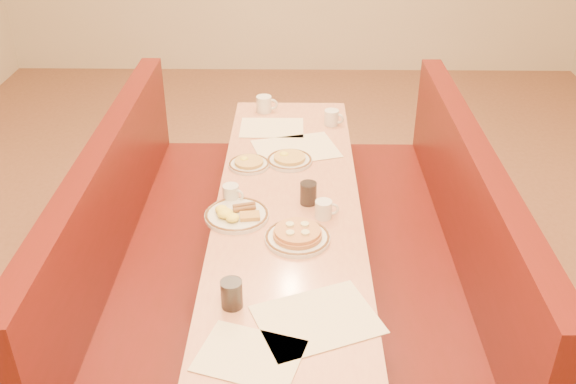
{
  "coord_description": "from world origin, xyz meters",
  "views": [
    {
      "loc": [
        0.04,
        -2.68,
        2.38
      ],
      "look_at": [
        0.0,
        -0.08,
        0.85
      ],
      "focal_mm": 40.0,
      "sensor_mm": 36.0,
      "label": 1
    }
  ],
  "objects_px": {
    "booth_left": "(148,264)",
    "diner_table": "(288,263)",
    "pancake_plate": "(297,236)",
    "soda_tumbler_near": "(232,294)",
    "coffee_mug_c": "(332,117)",
    "eggs_plate": "(236,214)",
    "coffee_mug_a": "(324,209)",
    "coffee_mug_d": "(265,104)",
    "booth_right": "(429,266)",
    "soda_tumbler_mid": "(308,193)",
    "coffee_mug_b": "(231,193)"
  },
  "relations": [
    {
      "from": "pancake_plate",
      "to": "soda_tumbler_near",
      "type": "height_order",
      "value": "soda_tumbler_near"
    },
    {
      "from": "eggs_plate",
      "to": "coffee_mug_d",
      "type": "distance_m",
      "value": 1.26
    },
    {
      "from": "diner_table",
      "to": "eggs_plate",
      "type": "distance_m",
      "value": 0.49
    },
    {
      "from": "coffee_mug_d",
      "to": "soda_tumbler_near",
      "type": "relative_size",
      "value": 1.17
    },
    {
      "from": "eggs_plate",
      "to": "coffee_mug_a",
      "type": "height_order",
      "value": "coffee_mug_a"
    },
    {
      "from": "coffee_mug_c",
      "to": "coffee_mug_d",
      "type": "bearing_deg",
      "value": 177.97
    },
    {
      "from": "pancake_plate",
      "to": "coffee_mug_a",
      "type": "height_order",
      "value": "coffee_mug_a"
    },
    {
      "from": "soda_tumbler_near",
      "to": "coffee_mug_b",
      "type": "bearing_deg",
      "value": 95.28
    },
    {
      "from": "booth_left",
      "to": "coffee_mug_a",
      "type": "xyz_separation_m",
      "value": [
        0.9,
        -0.14,
        0.43
      ]
    },
    {
      "from": "booth_right",
      "to": "coffee_mug_a",
      "type": "relative_size",
      "value": 21.97
    },
    {
      "from": "booth_right",
      "to": "coffee_mug_d",
      "type": "distance_m",
      "value": 1.49
    },
    {
      "from": "eggs_plate",
      "to": "coffee_mug_d",
      "type": "xyz_separation_m",
      "value": [
        0.08,
        1.25,
        0.04
      ]
    },
    {
      "from": "coffee_mug_a",
      "to": "soda_tumbler_near",
      "type": "height_order",
      "value": "soda_tumbler_near"
    },
    {
      "from": "coffee_mug_c",
      "to": "soda_tumbler_near",
      "type": "bearing_deg",
      "value": -82.49
    },
    {
      "from": "eggs_plate",
      "to": "coffee_mug_b",
      "type": "bearing_deg",
      "value": 102.5
    },
    {
      "from": "coffee_mug_d",
      "to": "coffee_mug_a",
      "type": "bearing_deg",
      "value": -72.21
    },
    {
      "from": "diner_table",
      "to": "soda_tumbler_mid",
      "type": "distance_m",
      "value": 0.44
    },
    {
      "from": "coffee_mug_b",
      "to": "coffee_mug_c",
      "type": "xyz_separation_m",
      "value": [
        0.53,
        0.91,
        0.0
      ]
    },
    {
      "from": "pancake_plate",
      "to": "coffee_mug_c",
      "type": "xyz_separation_m",
      "value": [
        0.21,
        1.24,
        0.03
      ]
    },
    {
      "from": "booth_left",
      "to": "eggs_plate",
      "type": "relative_size",
      "value": 8.27
    },
    {
      "from": "coffee_mug_c",
      "to": "diner_table",
      "type": "bearing_deg",
      "value": -82.93
    },
    {
      "from": "pancake_plate",
      "to": "coffee_mug_a",
      "type": "xyz_separation_m",
      "value": [
        0.12,
        0.19,
        0.02
      ]
    },
    {
      "from": "booth_right",
      "to": "coffee_mug_b",
      "type": "distance_m",
      "value": 1.1
    },
    {
      "from": "booth_left",
      "to": "coffee_mug_b",
      "type": "xyz_separation_m",
      "value": [
        0.46,
        0.0,
        0.43
      ]
    },
    {
      "from": "coffee_mug_b",
      "to": "soda_tumbler_near",
      "type": "height_order",
      "value": "soda_tumbler_near"
    },
    {
      "from": "booth_right",
      "to": "coffee_mug_c",
      "type": "bearing_deg",
      "value": 117.82
    },
    {
      "from": "coffee_mug_a",
      "to": "coffee_mug_c",
      "type": "height_order",
      "value": "coffee_mug_c"
    },
    {
      "from": "diner_table",
      "to": "coffee_mug_c",
      "type": "height_order",
      "value": "coffee_mug_c"
    },
    {
      "from": "booth_left",
      "to": "diner_table",
      "type": "bearing_deg",
      "value": 0.0
    },
    {
      "from": "booth_left",
      "to": "pancake_plate",
      "type": "xyz_separation_m",
      "value": [
        0.78,
        -0.33,
        0.41
      ]
    },
    {
      "from": "booth_left",
      "to": "coffee_mug_d",
      "type": "xyz_separation_m",
      "value": [
        0.57,
        1.1,
        0.44
      ]
    },
    {
      "from": "pancake_plate",
      "to": "soda_tumbler_mid",
      "type": "xyz_separation_m",
      "value": [
        0.05,
        0.31,
        0.03
      ]
    },
    {
      "from": "pancake_plate",
      "to": "soda_tumbler_mid",
      "type": "relative_size",
      "value": 2.61
    },
    {
      "from": "coffee_mug_b",
      "to": "soda_tumbler_mid",
      "type": "distance_m",
      "value": 0.37
    },
    {
      "from": "booth_left",
      "to": "coffee_mug_a",
      "type": "relative_size",
      "value": 21.97
    },
    {
      "from": "coffee_mug_a",
      "to": "coffee_mug_d",
      "type": "bearing_deg",
      "value": 103.45
    },
    {
      "from": "booth_left",
      "to": "soda_tumbler_mid",
      "type": "distance_m",
      "value": 0.94
    },
    {
      "from": "booth_right",
      "to": "coffee_mug_a",
      "type": "xyz_separation_m",
      "value": [
        -0.56,
        -0.14,
        0.43
      ]
    },
    {
      "from": "booth_right",
      "to": "eggs_plate",
      "type": "bearing_deg",
      "value": -171.07
    },
    {
      "from": "pancake_plate",
      "to": "soda_tumbler_near",
      "type": "distance_m",
      "value": 0.51
    },
    {
      "from": "pancake_plate",
      "to": "coffee_mug_d",
      "type": "bearing_deg",
      "value": 98.38
    },
    {
      "from": "booth_left",
      "to": "soda_tumbler_near",
      "type": "xyz_separation_m",
      "value": [
        0.53,
        -0.78,
        0.45
      ]
    },
    {
      "from": "eggs_plate",
      "to": "booth_left",
      "type": "bearing_deg",
      "value": 162.62
    },
    {
      "from": "booth_right",
      "to": "pancake_plate",
      "type": "height_order",
      "value": "booth_right"
    },
    {
      "from": "coffee_mug_a",
      "to": "coffee_mug_b",
      "type": "distance_m",
      "value": 0.47
    },
    {
      "from": "coffee_mug_a",
      "to": "coffee_mug_c",
      "type": "xyz_separation_m",
      "value": [
        0.08,
        1.05,
        0.0
      ]
    },
    {
      "from": "eggs_plate",
      "to": "soda_tumbler_near",
      "type": "height_order",
      "value": "soda_tumbler_near"
    },
    {
      "from": "pancake_plate",
      "to": "booth_left",
      "type": "bearing_deg",
      "value": 156.91
    },
    {
      "from": "eggs_plate",
      "to": "coffee_mug_d",
      "type": "bearing_deg",
      "value": 86.46
    },
    {
      "from": "coffee_mug_a",
      "to": "soda_tumbler_near",
      "type": "bearing_deg",
      "value": -122.1
    }
  ]
}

